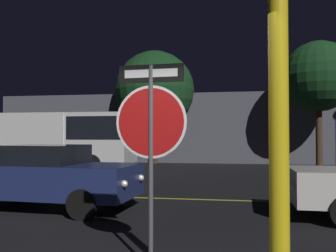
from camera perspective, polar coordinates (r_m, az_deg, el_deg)
road_center_stripe at (r=9.79m, az=4.16°, el=-11.07°), size 43.60×0.12×0.01m
stop_sign at (r=4.60m, az=-2.62°, el=0.28°), size 0.90×0.08×2.51m
yellow_pole_right at (r=2.77m, az=16.56°, el=-5.71°), size 0.14×0.14×2.85m
passing_car_2 at (r=8.84m, az=-17.57°, el=-7.31°), size 4.03×2.06×1.42m
delivery_truck at (r=18.02m, az=-15.98°, el=-1.66°), size 7.20×2.53×2.65m
tree_0 at (r=22.23m, az=-2.03°, el=5.40°), size 4.68×4.68×6.65m
tree_1 at (r=20.50m, az=21.94°, el=6.98°), size 3.57×3.57×6.42m
building_backdrop at (r=24.52m, az=8.29°, el=-0.38°), size 28.26×4.66×4.21m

